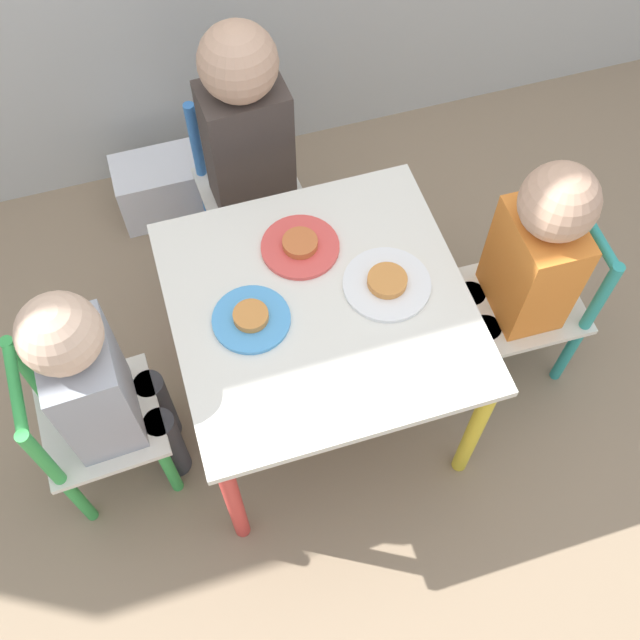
# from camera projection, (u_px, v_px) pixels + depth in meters

# --- Properties ---
(ground_plane) EXTENTS (6.00, 6.00, 0.00)m
(ground_plane) POSITION_uv_depth(u_px,v_px,m) (320.00, 397.00, 1.97)
(ground_plane) COLOR #8C755B
(kids_table) EXTENTS (0.62, 0.62, 0.47)m
(kids_table) POSITION_uv_depth(u_px,v_px,m) (320.00, 319.00, 1.62)
(kids_table) COLOR silver
(kids_table) RESTS_ON ground_plane
(chair_green) EXTENTS (0.27, 0.27, 0.51)m
(chair_green) POSITION_uv_depth(u_px,v_px,m) (92.00, 426.00, 1.66)
(chair_green) COLOR silver
(chair_green) RESTS_ON ground_plane
(chair_blue) EXTENTS (0.28, 0.28, 0.51)m
(chair_blue) POSITION_uv_depth(u_px,v_px,m) (249.00, 188.00, 2.02)
(chair_blue) COLOR silver
(chair_blue) RESTS_ON ground_plane
(chair_teal) EXTENTS (0.27, 0.27, 0.51)m
(chair_teal) POSITION_uv_depth(u_px,v_px,m) (532.00, 301.00, 1.83)
(chair_teal) COLOR silver
(chair_teal) RESTS_ON ground_plane
(child_left) EXTENTS (0.22, 0.21, 0.71)m
(child_left) POSITION_uv_depth(u_px,v_px,m) (99.00, 383.00, 1.52)
(child_left) COLOR #38383D
(child_left) RESTS_ON ground_plane
(child_back) EXTENTS (0.21, 0.23, 0.79)m
(child_back) POSITION_uv_depth(u_px,v_px,m) (248.00, 140.00, 1.79)
(child_back) COLOR #7A6B5B
(child_back) RESTS_ON ground_plane
(child_right) EXTENTS (0.22, 0.20, 0.72)m
(child_right) POSITION_uv_depth(u_px,v_px,m) (528.00, 262.00, 1.67)
(child_right) COLOR #38383D
(child_right) RESTS_ON ground_plane
(plate_left) EXTENTS (0.16, 0.16, 0.03)m
(plate_left) POSITION_uv_depth(u_px,v_px,m) (251.00, 318.00, 1.54)
(plate_left) COLOR #4C9EE0
(plate_left) RESTS_ON kids_table
(plate_back) EXTENTS (0.17, 0.17, 0.03)m
(plate_back) POSITION_uv_depth(u_px,v_px,m) (300.00, 246.00, 1.63)
(plate_back) COLOR #E54C47
(plate_back) RESTS_ON kids_table
(plate_right) EXTENTS (0.19, 0.19, 0.03)m
(plate_right) POSITION_uv_depth(u_px,v_px,m) (387.00, 283.00, 1.58)
(plate_right) COLOR white
(plate_right) RESTS_ON kids_table
(storage_bin) EXTENTS (0.27, 0.16, 0.19)m
(storage_bin) POSITION_uv_depth(u_px,v_px,m) (164.00, 187.00, 2.22)
(storage_bin) COLOR silver
(storage_bin) RESTS_ON ground_plane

